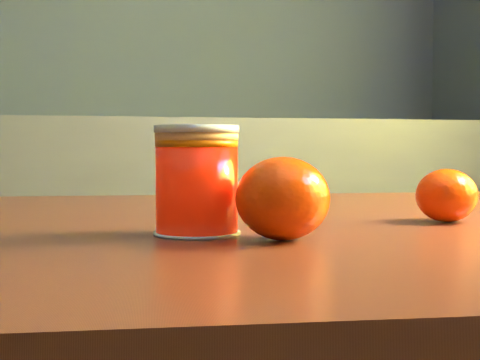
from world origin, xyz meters
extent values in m
cube|color=maroon|center=(0.77, 0.23, 0.74)|extent=(1.09, 0.83, 0.04)
cylinder|color=#FF1C05|center=(0.60, 0.16, 0.80)|extent=(0.07, 0.07, 0.08)
cylinder|color=#FFB668|center=(0.60, 0.16, 0.84)|extent=(0.07, 0.07, 0.01)
cylinder|color=silver|center=(0.60, 0.16, 0.85)|extent=(0.07, 0.07, 0.00)
ellipsoid|color=#FF3E05|center=(0.66, 0.12, 0.79)|extent=(0.08, 0.08, 0.06)
ellipsoid|color=#FF3E05|center=(0.85, 0.19, 0.79)|extent=(0.07, 0.07, 0.05)
camera|label=1|loc=(0.50, -0.37, 0.84)|focal=50.00mm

